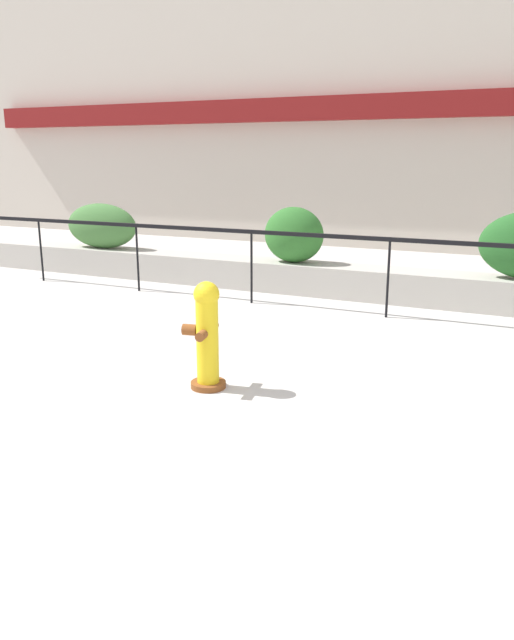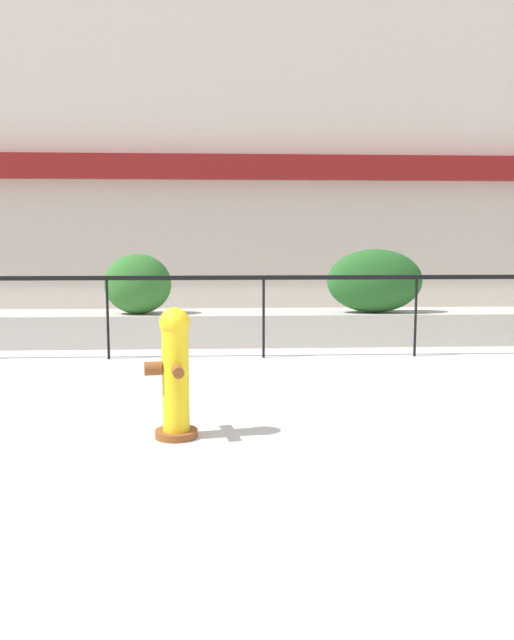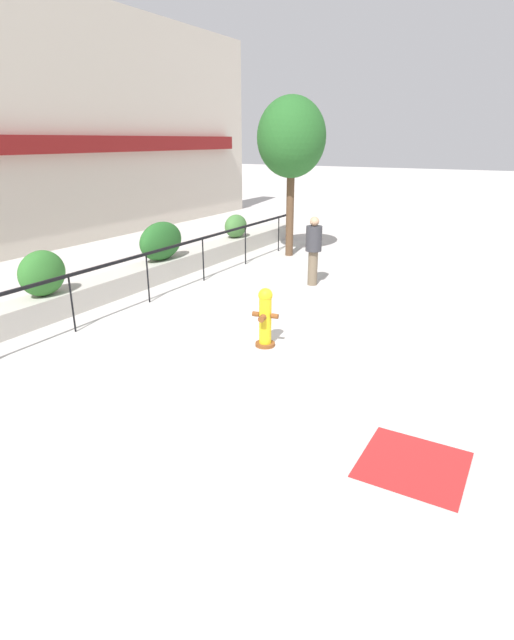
{
  "view_description": "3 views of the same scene",
  "coord_description": "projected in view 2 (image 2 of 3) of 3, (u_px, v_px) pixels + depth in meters",
  "views": [
    {
      "loc": [
        1.98,
        -3.75,
        2.25
      ],
      "look_at": [
        -0.75,
        2.12,
        0.54
      ],
      "focal_mm": 35.0,
      "sensor_mm": 36.0,
      "label": 1
    },
    {
      "loc": [
        -0.53,
        -3.67,
        1.6
      ],
      "look_at": [
        -0.24,
        2.03,
        0.89
      ],
      "focal_mm": 35.0,
      "sensor_mm": 36.0,
      "label": 2
    },
    {
      "loc": [
        -8.24,
        -2.61,
        3.51
      ],
      "look_at": [
        -1.02,
        1.49,
        0.5
      ],
      "focal_mm": 28.0,
      "sensor_mm": 36.0,
      "label": 3
    }
  ],
  "objects": [
    {
      "name": "hedge_bush_1",
      "position": [
        138.0,
        284.0,
        9.59
      ],
      "size": [
        1.03,
        0.65,
        0.93
      ],
      "primitive_type": "ellipsoid",
      "color": "#2D6B28",
      "rests_on": "planter_wall_low"
    },
    {
      "name": "hedge_bush_2",
      "position": [
        375.0,
        281.0,
        9.78
      ],
      "size": [
        1.51,
        0.63,
        1.0
      ],
      "primitive_type": "ellipsoid",
      "color": "#235B23",
      "rests_on": "planter_wall_low"
    },
    {
      "name": "fire_hydrant",
      "position": [
        175.0,
        372.0,
        5.1
      ],
      "size": [
        0.46,
        0.48,
        1.08
      ],
      "color": "brown",
      "rests_on": "ground"
    },
    {
      "name": "ground_plane",
      "position": [
        312.0,
        503.0,
        3.86
      ],
      "size": [
        120.0,
        120.0,
        0.0
      ],
      "primitive_type": "plane",
      "color": "#BCB7B2"
    },
    {
      "name": "building_facade",
      "position": [
        246.0,
        144.0,
        15.24
      ],
      "size": [
        30.0,
        1.36,
        8.0
      ],
      "color": "beige",
      "rests_on": "ground"
    },
    {
      "name": "planter_wall_low",
      "position": [
        259.0,
        329.0,
        9.78
      ],
      "size": [
        18.0,
        0.7,
        0.5
      ],
      "primitive_type": "cube",
      "color": "#B7B2A8",
      "rests_on": "ground"
    },
    {
      "name": "fence_railing_segment",
      "position": [
        264.0,
        285.0,
        8.59
      ],
      "size": [
        15.0,
        0.05,
        1.15
      ],
      "color": "black",
      "rests_on": "ground"
    }
  ]
}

